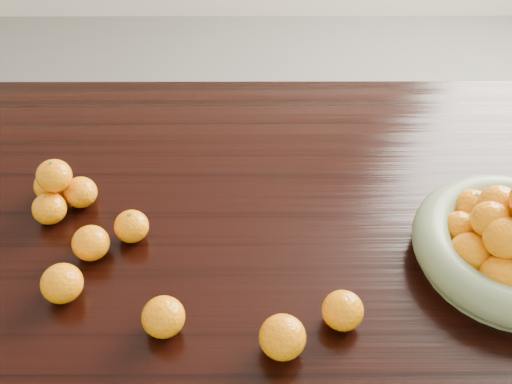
{
  "coord_description": "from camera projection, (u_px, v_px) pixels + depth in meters",
  "views": [
    {
      "loc": [
        -0.05,
        -0.8,
        1.53
      ],
      "look_at": [
        -0.05,
        -0.02,
        0.83
      ],
      "focal_mm": 40.0,
      "sensor_mm": 36.0,
      "label": 1
    }
  ],
  "objects": [
    {
      "name": "dining_table",
      "position": [
        278.0,
        246.0,
        1.18
      ],
      "size": [
        2.0,
        1.0,
        0.75
      ],
      "color": "black",
      "rests_on": "ground"
    },
    {
      "name": "orange_pyramid",
      "position": [
        59.0,
        190.0,
        1.11
      ],
      "size": [
        0.13,
        0.13,
        0.11
      ],
      "rotation": [
        0.0,
        0.0,
        -0.29
      ],
      "color": "orange",
      "rests_on": "dining_table"
    },
    {
      "name": "loose_orange_0",
      "position": [
        131.0,
        226.0,
        1.05
      ],
      "size": [
        0.06,
        0.06,
        0.06
      ],
      "primitive_type": "ellipsoid",
      "color": "orange",
      "rests_on": "dining_table"
    },
    {
      "name": "loose_orange_1",
      "position": [
        163.0,
        317.0,
        0.9
      ],
      "size": [
        0.07,
        0.07,
        0.06
      ],
      "primitive_type": "ellipsoid",
      "color": "orange",
      "rests_on": "dining_table"
    },
    {
      "name": "loose_orange_2",
      "position": [
        282.0,
        337.0,
        0.87
      ],
      "size": [
        0.07,
        0.07,
        0.07
      ],
      "primitive_type": "ellipsoid",
      "color": "orange",
      "rests_on": "dining_table"
    },
    {
      "name": "loose_orange_3",
      "position": [
        91.0,
        243.0,
        1.02
      ],
      "size": [
        0.07,
        0.07,
        0.06
      ],
      "primitive_type": "ellipsoid",
      "color": "orange",
      "rests_on": "dining_table"
    },
    {
      "name": "loose_orange_4",
      "position": [
        62.0,
        283.0,
        0.95
      ],
      "size": [
        0.07,
        0.07,
        0.07
      ],
      "primitive_type": "ellipsoid",
      "color": "orange",
      "rests_on": "dining_table"
    },
    {
      "name": "loose_orange_5",
      "position": [
        343.0,
        310.0,
        0.91
      ],
      "size": [
        0.07,
        0.07,
        0.06
      ],
      "primitive_type": "ellipsoid",
      "color": "orange",
      "rests_on": "dining_table"
    }
  ]
}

